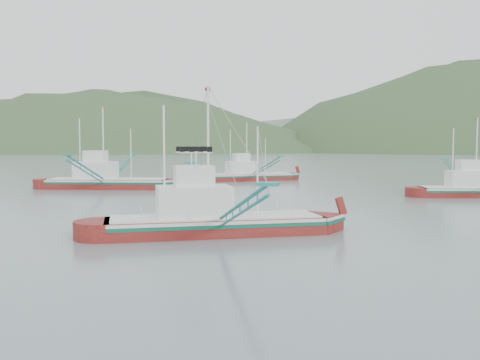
% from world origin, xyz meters
% --- Properties ---
extents(ground, '(1200.00, 1200.00, 0.00)m').
position_xyz_m(ground, '(0.00, 0.00, 0.00)').
color(ground, slate).
rests_on(ground, ground).
extents(main_boat, '(14.74, 24.88, 10.54)m').
position_xyz_m(main_boat, '(-0.58, -0.56, 2.15)').
color(main_boat, maroon).
rests_on(main_boat, ground).
extents(bg_boat_far, '(16.45, 23.57, 10.30)m').
position_xyz_m(bg_boat_far, '(-6.78, 51.33, 2.15)').
color(bg_boat_far, maroon).
rests_on(bg_boat_far, ground).
extents(bg_boat_right, '(13.54, 23.74, 9.66)m').
position_xyz_m(bg_boat_right, '(23.24, 29.51, 1.53)').
color(bg_boat_right, maroon).
rests_on(bg_boat_right, ground).
extents(bg_boat_left, '(16.44, 28.91, 11.75)m').
position_xyz_m(bg_boat_left, '(-23.11, 32.38, 1.80)').
color(bg_boat_left, maroon).
rests_on(bg_boat_left, ground).
extents(headland_left, '(448.00, 308.00, 210.00)m').
position_xyz_m(headland_left, '(-180.00, 360.00, 0.00)').
color(headland_left, '#334D28').
rests_on(headland_left, ground).
extents(ridge_distant, '(960.00, 400.00, 240.00)m').
position_xyz_m(ridge_distant, '(30.00, 560.00, 0.00)').
color(ridge_distant, slate).
rests_on(ridge_distant, ground).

